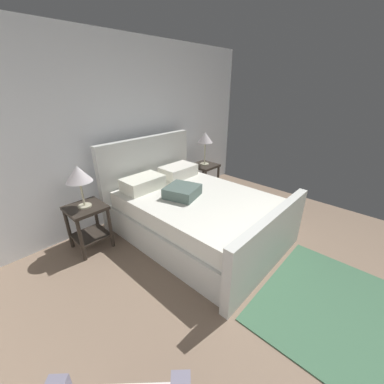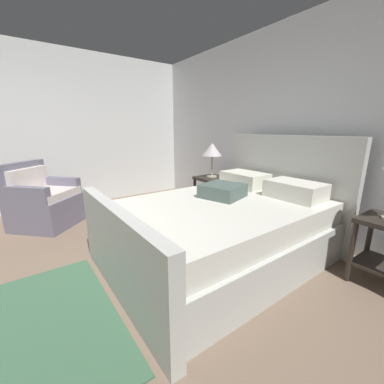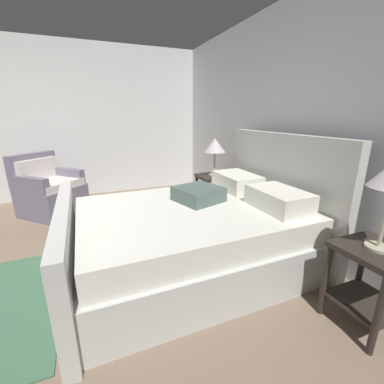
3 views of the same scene
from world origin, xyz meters
The scene contains 6 objects.
wall_back centered at (0.00, 3.44, 1.31)m, with size 5.42×0.12×2.62m, color silver.
bed centered at (0.31, 2.18, 0.35)m, with size 1.69×2.23×1.26m.
nightstand_left centered at (-0.84, 2.97, 0.40)m, with size 0.44×0.44×0.60m.
table_lamp_left centered at (-0.84, 2.97, 1.02)m, with size 0.30×0.30×0.53m.
armchair centered at (-1.82, 0.72, 0.35)m, with size 1.03×1.03×0.90m.
area_rug centered at (0.31, 0.37, 0.01)m, with size 1.52×1.19×0.01m, color #3D6448.
Camera 2 is at (2.03, 0.54, 1.33)m, focal length 22.63 mm.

